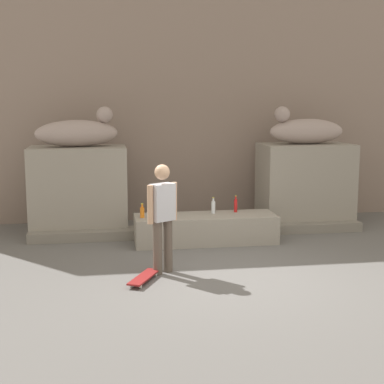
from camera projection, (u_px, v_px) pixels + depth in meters
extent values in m
plane|color=#605E5B|center=(230.00, 276.00, 8.51)|extent=(40.00, 40.00, 0.00)
cube|color=gray|center=(185.00, 88.00, 12.53)|extent=(11.62, 0.60, 5.76)
cube|color=gray|center=(79.00, 190.00, 11.16)|extent=(1.87, 1.11, 1.72)
cube|color=gray|center=(305.00, 185.00, 11.88)|extent=(1.87, 1.11, 1.72)
ellipsoid|color=#A6928B|center=(77.00, 133.00, 10.98)|extent=(1.67, 0.83, 0.52)
sphere|color=#A6928B|center=(105.00, 115.00, 11.10)|extent=(0.32, 0.32, 0.32)
ellipsoid|color=#A6928B|center=(307.00, 131.00, 11.71)|extent=(1.63, 0.67, 0.52)
sphere|color=#A6928B|center=(282.00, 114.00, 11.53)|extent=(0.32, 0.32, 0.32)
cube|color=gray|center=(205.00, 229.00, 10.49)|extent=(2.61, 0.84, 0.52)
cylinder|color=brown|center=(158.00, 248.00, 8.53)|extent=(0.14, 0.14, 0.82)
cylinder|color=brown|center=(168.00, 246.00, 8.66)|extent=(0.14, 0.14, 0.82)
cube|color=silver|center=(162.00, 202.00, 8.49)|extent=(0.41, 0.36, 0.56)
sphere|color=tan|center=(162.00, 172.00, 8.42)|extent=(0.23, 0.23, 0.23)
cylinder|color=tan|center=(150.00, 205.00, 8.35)|extent=(0.09, 0.09, 0.58)
cylinder|color=tan|center=(174.00, 201.00, 8.63)|extent=(0.09, 0.09, 0.58)
cube|color=maroon|center=(144.00, 277.00, 8.24)|extent=(0.54, 0.80, 0.02)
cylinder|color=white|center=(147.00, 273.00, 8.55)|extent=(0.05, 0.06, 0.06)
cylinder|color=white|center=(156.00, 274.00, 8.51)|extent=(0.05, 0.06, 0.06)
cylinder|color=white|center=(131.00, 285.00, 7.99)|extent=(0.05, 0.06, 0.06)
cylinder|color=white|center=(140.00, 286.00, 7.95)|extent=(0.05, 0.06, 0.06)
cylinder|color=red|center=(236.00, 206.00, 10.71)|extent=(0.06, 0.06, 0.25)
cylinder|color=red|center=(236.00, 198.00, 10.69)|extent=(0.03, 0.03, 0.06)
cylinder|color=yellow|center=(236.00, 196.00, 10.68)|extent=(0.03, 0.03, 0.01)
cylinder|color=orange|center=(142.00, 213.00, 10.21)|extent=(0.08, 0.08, 0.19)
cylinder|color=orange|center=(142.00, 206.00, 10.19)|extent=(0.04, 0.04, 0.06)
cylinder|color=yellow|center=(142.00, 204.00, 10.18)|extent=(0.04, 0.04, 0.01)
cylinder|color=silver|center=(213.00, 207.00, 10.60)|extent=(0.08, 0.08, 0.23)
cylinder|color=silver|center=(213.00, 200.00, 10.58)|extent=(0.03, 0.03, 0.06)
cylinder|color=yellow|center=(213.00, 198.00, 10.57)|extent=(0.04, 0.04, 0.01)
cube|color=gray|center=(200.00, 231.00, 11.08)|extent=(6.53, 0.50, 0.18)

